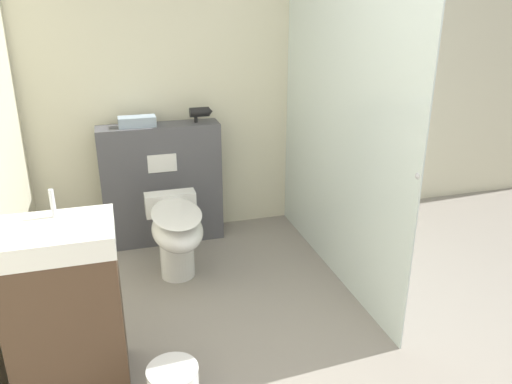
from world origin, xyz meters
name	(u,v)px	position (x,y,z in m)	size (l,w,h in m)	color
wall_back	(202,82)	(0.00, 2.34, 1.25)	(8.00, 0.06, 2.50)	beige
partition_panel	(162,184)	(-0.40, 2.12, 0.49)	(0.94, 0.24, 0.97)	#4C4C51
shower_glass	(338,125)	(0.72, 1.32, 1.09)	(0.04, 1.98, 2.17)	silver
toilet	(176,232)	(-0.38, 1.47, 0.36)	(0.37, 0.69, 0.56)	white
sink_vanity	(66,309)	(-1.04, 0.56, 0.45)	(0.54, 0.41, 1.04)	#473323
hair_drier	(201,112)	(-0.06, 2.13, 1.05)	(0.18, 0.07, 0.12)	black
folded_towel	(137,122)	(-0.55, 2.12, 1.01)	(0.28, 0.13, 0.08)	#8C9EAD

